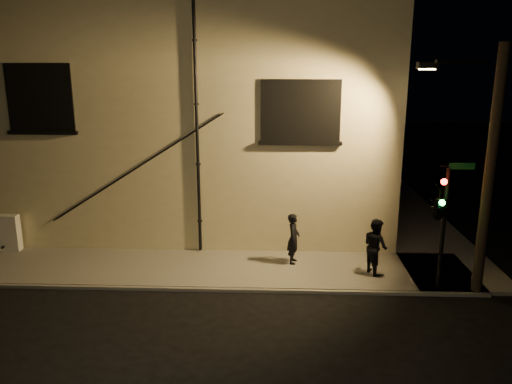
{
  "coord_description": "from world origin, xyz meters",
  "views": [
    {
      "loc": [
        0.84,
        -13.42,
        6.43
      ],
      "look_at": [
        0.2,
        1.8,
        2.55
      ],
      "focal_mm": 35.0,
      "sensor_mm": 36.0,
      "label": 1
    }
  ],
  "objects_px": {
    "pedestrian_b": "(375,246)",
    "streetlamp_pole": "(485,167)",
    "traffic_signal": "(439,206)",
    "pedestrian_a": "(293,239)"
  },
  "relations": [
    {
      "from": "pedestrian_b",
      "to": "streetlamp_pole",
      "type": "distance_m",
      "value": 3.94
    },
    {
      "from": "traffic_signal",
      "to": "pedestrian_a",
      "type": "bearing_deg",
      "value": 155.85
    },
    {
      "from": "traffic_signal",
      "to": "streetlamp_pole",
      "type": "distance_m",
      "value": 1.6
    },
    {
      "from": "traffic_signal",
      "to": "streetlamp_pole",
      "type": "relative_size",
      "value": 0.53
    },
    {
      "from": "pedestrian_a",
      "to": "pedestrian_b",
      "type": "height_order",
      "value": "pedestrian_b"
    },
    {
      "from": "streetlamp_pole",
      "to": "pedestrian_a",
      "type": "bearing_deg",
      "value": 160.85
    },
    {
      "from": "pedestrian_a",
      "to": "traffic_signal",
      "type": "distance_m",
      "value": 4.68
    },
    {
      "from": "pedestrian_a",
      "to": "traffic_signal",
      "type": "height_order",
      "value": "traffic_signal"
    },
    {
      "from": "pedestrian_b",
      "to": "traffic_signal",
      "type": "relative_size",
      "value": 0.47
    },
    {
      "from": "pedestrian_b",
      "to": "streetlamp_pole",
      "type": "relative_size",
      "value": 0.25
    }
  ]
}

